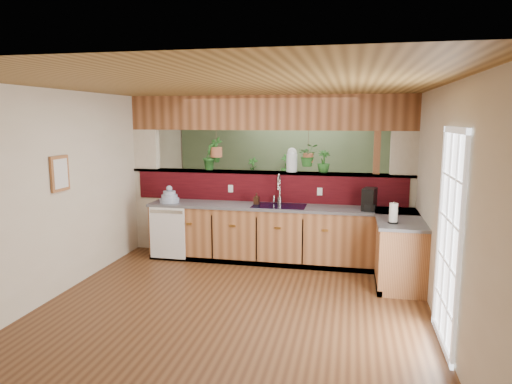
% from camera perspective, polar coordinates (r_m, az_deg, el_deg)
% --- Properties ---
extents(ground, '(4.60, 7.00, 0.01)m').
position_cam_1_polar(ground, '(6.43, -0.78, -11.19)').
color(ground, '#533019').
rests_on(ground, ground).
extents(ceiling, '(4.60, 7.00, 0.01)m').
position_cam_1_polar(ceiling, '(6.03, -0.84, 12.63)').
color(ceiling, brown).
rests_on(ceiling, ground).
extents(wall_back, '(4.60, 0.02, 2.60)m').
position_cam_1_polar(wall_back, '(9.52, 3.83, 3.52)').
color(wall_back, beige).
rests_on(wall_back, ground).
extents(wall_front, '(4.60, 0.02, 2.60)m').
position_cam_1_polar(wall_front, '(2.88, -16.54, -10.25)').
color(wall_front, beige).
rests_on(wall_front, ground).
extents(wall_left, '(0.02, 7.00, 2.60)m').
position_cam_1_polar(wall_left, '(6.97, -19.60, 0.92)').
color(wall_left, beige).
rests_on(wall_left, ground).
extents(wall_right, '(0.02, 7.00, 2.60)m').
position_cam_1_polar(wall_right, '(6.03, 21.03, -0.37)').
color(wall_right, beige).
rests_on(wall_right, ground).
extents(pass_through_partition, '(4.60, 0.21, 2.60)m').
position_cam_1_polar(pass_through_partition, '(7.41, 1.70, 1.07)').
color(pass_through_partition, beige).
rests_on(pass_through_partition, ground).
extents(pass_through_ledge, '(4.60, 0.21, 0.04)m').
position_cam_1_polar(pass_through_ledge, '(7.40, 1.49, 2.46)').
color(pass_through_ledge, brown).
rests_on(pass_through_ledge, ground).
extents(header_beam, '(4.60, 0.15, 0.55)m').
position_cam_1_polar(header_beam, '(7.35, 1.52, 9.87)').
color(header_beam, brown).
rests_on(header_beam, ground).
extents(sage_backwall, '(4.55, 0.02, 2.55)m').
position_cam_1_polar(sage_backwall, '(9.50, 3.81, 3.51)').
color(sage_backwall, '#566E4B').
rests_on(sage_backwall, ground).
extents(countertop, '(4.14, 1.52, 0.90)m').
position_cam_1_polar(countertop, '(7.00, 7.53, -5.71)').
color(countertop, brown).
rests_on(countertop, ground).
extents(dishwasher, '(0.58, 0.03, 0.82)m').
position_cam_1_polar(dishwasher, '(7.34, -11.03, -5.04)').
color(dishwasher, white).
rests_on(dishwasher, ground).
extents(navy_sink, '(0.82, 0.50, 0.18)m').
position_cam_1_polar(navy_sink, '(7.08, 2.91, -2.36)').
color(navy_sink, black).
rests_on(navy_sink, countertop).
extents(french_door, '(0.06, 1.02, 2.16)m').
position_cam_1_polar(french_door, '(4.82, 22.91, -5.82)').
color(french_door, white).
rests_on(french_door, ground).
extents(framed_print, '(0.04, 0.35, 0.45)m').
position_cam_1_polar(framed_print, '(6.26, -23.30, 2.13)').
color(framed_print, brown).
rests_on(framed_print, wall_left).
extents(faucet, '(0.21, 0.21, 0.49)m').
position_cam_1_polar(faucet, '(7.17, 2.89, 0.55)').
color(faucet, '#B7B7B2').
rests_on(faucet, countertop).
extents(dish_stack, '(0.31, 0.31, 0.28)m').
position_cam_1_polar(dish_stack, '(7.45, -10.76, -0.64)').
color(dish_stack, '#94A2BF').
rests_on(dish_stack, countertop).
extents(soap_dispenser, '(0.09, 0.09, 0.18)m').
position_cam_1_polar(soap_dispenser, '(7.16, 0.07, -0.85)').
color(soap_dispenser, '#382114').
rests_on(soap_dispenser, countertop).
extents(coffee_maker, '(0.17, 0.29, 0.33)m').
position_cam_1_polar(coffee_maker, '(6.89, 13.98, -1.00)').
color(coffee_maker, black).
rests_on(coffee_maker, countertop).
extents(paper_towel, '(0.13, 0.13, 0.28)m').
position_cam_1_polar(paper_towel, '(6.14, 16.80, -2.58)').
color(paper_towel, black).
rests_on(paper_towel, countertop).
extents(glass_jar, '(0.17, 0.17, 0.39)m').
position_cam_1_polar(glass_jar, '(7.32, 4.51, 4.04)').
color(glass_jar, silver).
rests_on(glass_jar, pass_through_ledge).
extents(ledge_plant_left, '(0.29, 0.27, 0.44)m').
position_cam_1_polar(ledge_plant_left, '(7.61, -5.71, 4.43)').
color(ledge_plant_left, '#20561E').
rests_on(ledge_plant_left, pass_through_ledge).
extents(ledge_plant_right, '(0.26, 0.26, 0.35)m').
position_cam_1_polar(ledge_plant_right, '(7.27, 8.45, 3.80)').
color(ledge_plant_right, '#20561E').
rests_on(ledge_plant_right, pass_through_ledge).
extents(hanging_plant_a, '(0.26, 0.21, 0.54)m').
position_cam_1_polar(hanging_plant_a, '(7.56, -5.00, 6.27)').
color(hanging_plant_a, brown).
rests_on(hanging_plant_a, header_beam).
extents(hanging_plant_b, '(0.37, 0.34, 0.50)m').
position_cam_1_polar(hanging_plant_b, '(7.27, 6.55, 5.80)').
color(hanging_plant_b, brown).
rests_on(hanging_plant_b, header_beam).
extents(shelving_console, '(1.65, 1.06, 1.08)m').
position_cam_1_polar(shelving_console, '(9.42, 2.22, -1.44)').
color(shelving_console, black).
rests_on(shelving_console, ground).
extents(shelf_plant_a, '(0.25, 0.20, 0.41)m').
position_cam_1_polar(shelf_plant_a, '(9.39, -0.38, 3.12)').
color(shelf_plant_a, '#20561E').
rests_on(shelf_plant_a, shelving_console).
extents(shelf_plant_b, '(0.32, 0.32, 0.49)m').
position_cam_1_polar(shelf_plant_b, '(9.26, 3.91, 3.26)').
color(shelf_plant_b, '#20561E').
rests_on(shelf_plant_b, shelving_console).
extents(floor_plant, '(0.67, 0.59, 0.70)m').
position_cam_1_polar(floor_plant, '(8.26, 9.08, -4.14)').
color(floor_plant, '#20561E').
rests_on(floor_plant, ground).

